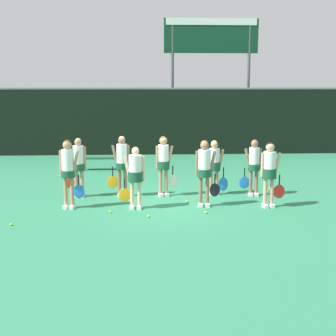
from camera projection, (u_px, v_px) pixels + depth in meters
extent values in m
plane|color=#2D7F56|center=(168.00, 201.00, 12.96)|extent=(140.00, 140.00, 0.00)
cube|color=black|center=(158.00, 122.00, 21.24)|extent=(60.00, 0.06, 2.96)
cube|color=slate|center=(158.00, 88.00, 20.97)|extent=(60.00, 0.08, 0.08)
cylinder|color=#515156|center=(172.00, 86.00, 21.85)|extent=(0.14, 0.14, 6.17)
cylinder|color=#515156|center=(248.00, 86.00, 22.03)|extent=(0.14, 0.14, 6.17)
cube|color=#0F3823|center=(211.00, 36.00, 21.53)|extent=(4.37, 0.12, 1.56)
cube|color=white|center=(212.00, 21.00, 21.35)|extent=(4.19, 0.02, 0.31)
cube|color=#19472D|center=(105.00, 158.00, 17.59)|extent=(2.06, 0.37, 0.04)
cylinder|color=slate|center=(127.00, 164.00, 17.80)|extent=(0.06, 0.06, 0.43)
cylinder|color=slate|center=(127.00, 165.00, 17.55)|extent=(0.06, 0.06, 0.43)
cylinder|color=slate|center=(83.00, 164.00, 17.72)|extent=(0.06, 0.06, 0.43)
cylinder|color=slate|center=(82.00, 165.00, 17.47)|extent=(0.06, 0.06, 0.43)
cylinder|color=tan|center=(72.00, 192.00, 12.18)|extent=(0.10, 0.10, 0.86)
cylinder|color=tan|center=(66.00, 192.00, 12.20)|extent=(0.10, 0.10, 0.86)
cube|color=white|center=(72.00, 207.00, 12.22)|extent=(0.15, 0.26, 0.09)
cube|color=white|center=(66.00, 207.00, 12.24)|extent=(0.15, 0.26, 0.09)
cylinder|color=#194C33|center=(68.00, 174.00, 12.10)|extent=(0.36, 0.36, 0.18)
cylinder|color=white|center=(68.00, 163.00, 12.05)|extent=(0.32, 0.32, 0.70)
sphere|color=tan|center=(67.00, 145.00, 11.97)|extent=(0.23, 0.23, 0.23)
sphere|color=#4C331E|center=(67.00, 144.00, 11.98)|extent=(0.21, 0.21, 0.21)
cylinder|color=tan|center=(75.00, 163.00, 12.03)|extent=(0.22, 0.11, 0.67)
cylinder|color=tan|center=(61.00, 163.00, 12.07)|extent=(0.08, 0.08, 0.66)
cylinder|color=black|center=(79.00, 180.00, 12.07)|extent=(0.03, 0.03, 0.26)
ellipsoid|color=blue|center=(79.00, 192.00, 12.13)|extent=(0.29, 0.03, 0.36)
cylinder|color=beige|center=(139.00, 194.00, 12.13)|extent=(0.10, 0.10, 0.77)
cylinder|color=beige|center=(132.00, 194.00, 12.15)|extent=(0.10, 0.10, 0.77)
cube|color=white|center=(139.00, 207.00, 12.17)|extent=(0.14, 0.25, 0.09)
cube|color=white|center=(132.00, 207.00, 12.18)|extent=(0.14, 0.25, 0.09)
cylinder|color=#194C33|center=(136.00, 176.00, 12.06)|extent=(0.40, 0.40, 0.26)
cylinder|color=white|center=(135.00, 167.00, 12.02)|extent=(0.35, 0.35, 0.65)
sphere|color=beige|center=(135.00, 151.00, 11.94)|extent=(0.19, 0.19, 0.19)
sphere|color=#D8B772|center=(135.00, 150.00, 11.96)|extent=(0.18, 0.18, 0.18)
cylinder|color=beige|center=(127.00, 168.00, 12.04)|extent=(0.21, 0.10, 0.62)
cylinder|color=beige|center=(143.00, 168.00, 12.00)|extent=(0.08, 0.08, 0.61)
cylinder|color=black|center=(124.00, 183.00, 12.10)|extent=(0.03, 0.03, 0.27)
ellipsoid|color=orange|center=(125.00, 195.00, 12.15)|extent=(0.31, 0.03, 0.37)
cylinder|color=#8C664C|center=(207.00, 191.00, 12.38)|extent=(0.10, 0.10, 0.84)
cylinder|color=#8C664C|center=(201.00, 191.00, 12.37)|extent=(0.10, 0.10, 0.84)
cube|color=white|center=(207.00, 205.00, 12.42)|extent=(0.11, 0.24, 0.09)
cube|color=white|center=(200.00, 205.00, 12.41)|extent=(0.11, 0.24, 0.09)
cylinder|color=#194C33|center=(204.00, 173.00, 12.29)|extent=(0.38, 0.38, 0.20)
cylinder|color=white|center=(204.00, 163.00, 12.24)|extent=(0.33, 0.33, 0.68)
sphere|color=#8C664C|center=(205.00, 146.00, 12.16)|extent=(0.22, 0.22, 0.22)
sphere|color=olive|center=(205.00, 144.00, 12.17)|extent=(0.21, 0.21, 0.21)
cylinder|color=#8C664C|center=(212.00, 163.00, 12.25)|extent=(0.21, 0.08, 0.65)
cylinder|color=#8C664C|center=(197.00, 163.00, 12.23)|extent=(0.08, 0.08, 0.65)
cylinder|color=black|center=(215.00, 178.00, 12.31)|extent=(0.03, 0.03, 0.26)
ellipsoid|color=black|center=(215.00, 190.00, 12.36)|extent=(0.28, 0.03, 0.36)
cylinder|color=tan|center=(272.00, 192.00, 12.30)|extent=(0.10, 0.10, 0.82)
cylinder|color=tan|center=(265.00, 192.00, 12.27)|extent=(0.10, 0.10, 0.82)
cube|color=white|center=(272.00, 206.00, 12.34)|extent=(0.13, 0.25, 0.09)
cube|color=white|center=(265.00, 206.00, 12.31)|extent=(0.13, 0.25, 0.09)
cylinder|color=#194C33|center=(269.00, 173.00, 12.20)|extent=(0.38, 0.38, 0.26)
cylinder|color=white|center=(269.00, 164.00, 12.15)|extent=(0.33, 0.33, 0.66)
sphere|color=tan|center=(270.00, 147.00, 12.07)|extent=(0.22, 0.22, 0.22)
sphere|color=black|center=(270.00, 146.00, 12.09)|extent=(0.21, 0.21, 0.21)
cylinder|color=tan|center=(277.00, 164.00, 12.19)|extent=(0.21, 0.10, 0.63)
cylinder|color=tan|center=(262.00, 165.00, 12.13)|extent=(0.08, 0.08, 0.63)
cylinder|color=black|center=(279.00, 180.00, 12.25)|extent=(0.03, 0.03, 0.27)
ellipsoid|color=red|center=(279.00, 192.00, 12.31)|extent=(0.31, 0.03, 0.37)
cylinder|color=tan|center=(82.00, 183.00, 13.41)|extent=(0.10, 0.10, 0.81)
cylinder|color=tan|center=(76.00, 183.00, 13.43)|extent=(0.10, 0.10, 0.81)
cube|color=white|center=(82.00, 196.00, 13.44)|extent=(0.15, 0.25, 0.09)
cube|color=white|center=(77.00, 195.00, 13.46)|extent=(0.15, 0.25, 0.09)
cylinder|color=#194C33|center=(79.00, 167.00, 13.33)|extent=(0.36, 0.36, 0.19)
cylinder|color=white|center=(78.00, 157.00, 13.28)|extent=(0.31, 0.31, 0.68)
sphere|color=tan|center=(78.00, 142.00, 13.21)|extent=(0.19, 0.19, 0.19)
sphere|color=#D8B772|center=(78.00, 141.00, 13.22)|extent=(0.18, 0.18, 0.18)
cylinder|color=tan|center=(72.00, 158.00, 13.31)|extent=(0.22, 0.11, 0.65)
cylinder|color=tan|center=(85.00, 158.00, 13.27)|extent=(0.08, 0.08, 0.65)
cylinder|color=black|center=(69.00, 172.00, 13.37)|extent=(0.03, 0.03, 0.26)
ellipsoid|color=red|center=(70.00, 182.00, 13.42)|extent=(0.27, 0.03, 0.36)
cylinder|color=#8C664C|center=(125.00, 182.00, 13.46)|extent=(0.10, 0.10, 0.83)
cylinder|color=#8C664C|center=(119.00, 182.00, 13.46)|extent=(0.10, 0.10, 0.83)
cube|color=white|center=(125.00, 195.00, 13.50)|extent=(0.12, 0.25, 0.09)
cube|color=white|center=(120.00, 195.00, 13.50)|extent=(0.12, 0.25, 0.09)
cylinder|color=#194C33|center=(122.00, 166.00, 13.38)|extent=(0.35, 0.35, 0.19)
cylinder|color=white|center=(122.00, 156.00, 13.33)|extent=(0.30, 0.30, 0.70)
sphere|color=#8C664C|center=(122.00, 140.00, 13.25)|extent=(0.20, 0.20, 0.20)
sphere|color=#D8B772|center=(122.00, 139.00, 13.26)|extent=(0.19, 0.19, 0.19)
cylinder|color=#8C664C|center=(115.00, 157.00, 13.33)|extent=(0.22, 0.09, 0.66)
cylinder|color=#8C664C|center=(128.00, 157.00, 13.33)|extent=(0.08, 0.08, 0.66)
cylinder|color=black|center=(113.00, 171.00, 13.38)|extent=(0.03, 0.03, 0.26)
ellipsoid|color=orange|center=(113.00, 182.00, 13.44)|extent=(0.32, 0.03, 0.37)
cylinder|color=tan|center=(166.00, 182.00, 13.53)|extent=(0.10, 0.10, 0.83)
cylinder|color=tan|center=(161.00, 182.00, 13.49)|extent=(0.10, 0.10, 0.83)
cube|color=white|center=(166.00, 195.00, 13.57)|extent=(0.15, 0.26, 0.09)
cube|color=white|center=(161.00, 195.00, 13.53)|extent=(0.15, 0.26, 0.09)
cylinder|color=#194C33|center=(163.00, 165.00, 13.42)|extent=(0.35, 0.35, 0.23)
cylinder|color=white|center=(163.00, 156.00, 13.37)|extent=(0.31, 0.31, 0.67)
sphere|color=tan|center=(163.00, 141.00, 13.29)|extent=(0.23, 0.23, 0.23)
sphere|color=#4C331E|center=(163.00, 140.00, 13.31)|extent=(0.21, 0.21, 0.21)
cylinder|color=tan|center=(170.00, 157.00, 13.42)|extent=(0.22, 0.11, 0.64)
cylinder|color=tan|center=(157.00, 157.00, 13.33)|extent=(0.08, 0.08, 0.64)
cylinder|color=black|center=(173.00, 170.00, 13.49)|extent=(0.03, 0.03, 0.26)
ellipsoid|color=silver|center=(173.00, 181.00, 13.55)|extent=(0.27, 0.03, 0.36)
cylinder|color=tan|center=(217.00, 182.00, 13.69)|extent=(0.10, 0.10, 0.76)
cylinder|color=tan|center=(211.00, 182.00, 13.67)|extent=(0.10, 0.10, 0.76)
cube|color=white|center=(217.00, 193.00, 13.72)|extent=(0.13, 0.25, 0.09)
cube|color=white|center=(211.00, 193.00, 13.70)|extent=(0.13, 0.25, 0.09)
cylinder|color=#194C33|center=(214.00, 166.00, 13.60)|extent=(0.37, 0.37, 0.26)
cylinder|color=white|center=(214.00, 159.00, 13.56)|extent=(0.32, 0.32, 0.61)
sphere|color=tan|center=(214.00, 145.00, 13.49)|extent=(0.21, 0.21, 0.21)
sphere|color=#D8B772|center=(214.00, 144.00, 13.50)|extent=(0.19, 0.19, 0.19)
cylinder|color=tan|center=(221.00, 159.00, 13.59)|extent=(0.20, 0.09, 0.58)
cylinder|color=tan|center=(208.00, 159.00, 13.54)|extent=(0.08, 0.08, 0.58)
cylinder|color=black|center=(223.00, 172.00, 13.65)|extent=(0.03, 0.03, 0.29)
ellipsoid|color=blue|center=(223.00, 184.00, 13.71)|extent=(0.28, 0.03, 0.41)
cylinder|color=#8C664C|center=(256.00, 182.00, 13.56)|extent=(0.10, 0.10, 0.78)
cylinder|color=#8C664C|center=(251.00, 182.00, 13.56)|extent=(0.10, 0.10, 0.78)
cube|color=white|center=(256.00, 194.00, 13.60)|extent=(0.12, 0.24, 0.09)
cube|color=white|center=(250.00, 194.00, 13.59)|extent=(0.12, 0.24, 0.09)
cylinder|color=#194C33|center=(254.00, 167.00, 13.48)|extent=(0.35, 0.35, 0.19)
cylinder|color=white|center=(254.00, 158.00, 13.44)|extent=(0.30, 0.30, 0.64)
sphere|color=#8C664C|center=(255.00, 144.00, 13.36)|extent=(0.21, 0.21, 0.21)
sphere|color=olive|center=(255.00, 143.00, 13.38)|extent=(0.19, 0.19, 0.19)
cylinder|color=#8C664C|center=(248.00, 159.00, 13.44)|extent=(0.20, 0.08, 0.61)
cylinder|color=#8C664C|center=(260.00, 159.00, 13.44)|extent=(0.08, 0.08, 0.60)
cylinder|color=black|center=(245.00, 172.00, 13.48)|extent=(0.03, 0.03, 0.26)
ellipsoid|color=blue|center=(244.00, 183.00, 13.54)|extent=(0.31, 0.03, 0.36)
sphere|color=#CCE033|center=(270.00, 189.00, 14.37)|extent=(0.07, 0.07, 0.07)
sphere|color=#CCE033|center=(11.00, 224.00, 10.74)|extent=(0.06, 0.06, 0.06)
sphere|color=#CCE033|center=(148.00, 216.00, 11.40)|extent=(0.07, 0.07, 0.07)
sphere|color=#CCE033|center=(110.00, 212.00, 11.79)|extent=(0.06, 0.06, 0.06)
sphere|color=#CCE033|center=(139.00, 198.00, 13.20)|extent=(0.07, 0.07, 0.07)
sphere|color=#CCE033|center=(206.00, 212.00, 11.73)|extent=(0.07, 0.07, 0.07)
sphere|color=#CCE033|center=(187.00, 202.00, 12.80)|extent=(0.07, 0.07, 0.07)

